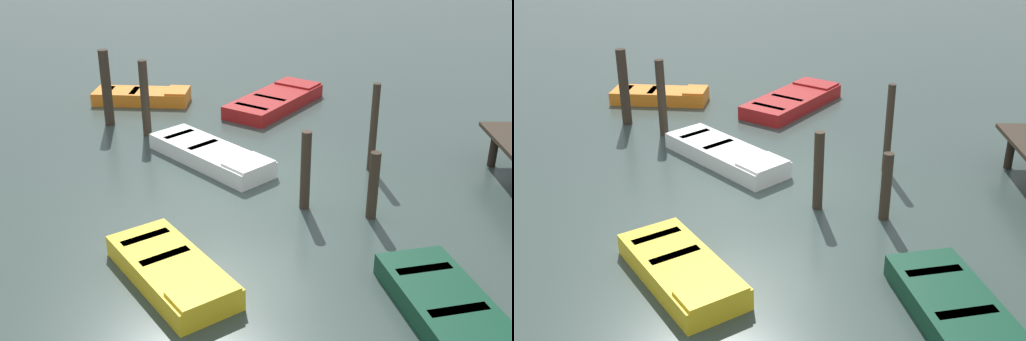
# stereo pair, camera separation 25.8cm
# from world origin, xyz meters

# --- Properties ---
(ground_plane) EXTENTS (80.00, 80.00, 0.00)m
(ground_plane) POSITION_xyz_m (0.00, 0.00, 0.00)
(ground_plane) COLOR #33423D
(rowboat_yellow) EXTENTS (3.02, 2.68, 0.46)m
(rowboat_yellow) POSITION_xyz_m (3.93, -1.33, 0.22)
(rowboat_yellow) COLOR gold
(rowboat_yellow) RESTS_ON ground_plane
(rowboat_white) EXTENTS (3.37, 3.40, 0.46)m
(rowboat_white) POSITION_xyz_m (-1.21, -1.17, 0.22)
(rowboat_white) COLOR silver
(rowboat_white) RESTS_ON ground_plane
(rowboat_red) EXTENTS (3.89, 3.16, 0.46)m
(rowboat_red) POSITION_xyz_m (-5.57, 0.41, 0.22)
(rowboat_red) COLOR maroon
(rowboat_red) RESTS_ON ground_plane
(rowboat_orange) EXTENTS (1.20, 3.05, 0.46)m
(rowboat_orange) POSITION_xyz_m (-5.88, -3.83, 0.22)
(rowboat_orange) COLOR orange
(rowboat_orange) RESTS_ON ground_plane
(rowboat_dark_green) EXTENTS (4.34, 2.28, 0.46)m
(rowboat_dark_green) POSITION_xyz_m (5.44, 3.37, 0.22)
(rowboat_dark_green) COLOR #0C3823
(rowboat_dark_green) RESTS_ON ground_plane
(mooring_piling_far_left) EXTENTS (0.18, 0.18, 2.17)m
(mooring_piling_far_left) POSITION_xyz_m (-0.92, 2.77, 1.09)
(mooring_piling_far_left) COLOR #33281E
(mooring_piling_far_left) RESTS_ON ground_plane
(mooring_piling_mid_right) EXTENTS (0.21, 0.21, 1.75)m
(mooring_piling_mid_right) POSITION_xyz_m (1.11, 1.08, 0.88)
(mooring_piling_mid_right) COLOR #33281E
(mooring_piling_mid_right) RESTS_ON ground_plane
(mooring_piling_mid_left) EXTENTS (0.24, 0.24, 2.12)m
(mooring_piling_mid_left) POSITION_xyz_m (-3.04, -3.13, 1.06)
(mooring_piling_mid_left) COLOR #33281E
(mooring_piling_mid_left) RESTS_ON ground_plane
(mooring_piling_far_right) EXTENTS (0.28, 0.28, 2.20)m
(mooring_piling_far_right) POSITION_xyz_m (-3.84, -4.39, 1.10)
(mooring_piling_far_right) COLOR #33281E
(mooring_piling_far_right) RESTS_ON ground_plane
(mooring_piling_near_left) EXTENTS (0.22, 0.22, 1.47)m
(mooring_piling_near_left) POSITION_xyz_m (1.50, 2.45, 0.74)
(mooring_piling_near_left) COLOR #33281E
(mooring_piling_near_left) RESTS_ON ground_plane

